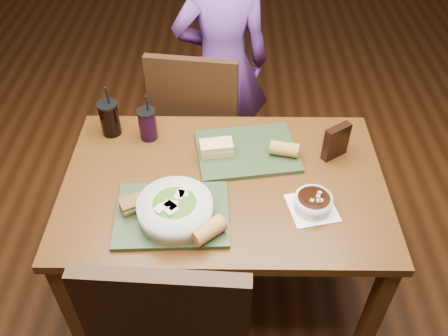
% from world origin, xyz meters
% --- Properties ---
extents(ground, '(6.00, 6.00, 0.00)m').
position_xyz_m(ground, '(0.00, 0.00, 0.00)').
color(ground, '#381C0B').
rests_on(ground, ground).
extents(dining_table, '(1.30, 0.85, 0.75)m').
position_xyz_m(dining_table, '(0.00, 0.00, 0.66)').
color(dining_table, '#48290E').
rests_on(dining_table, ground).
extents(chair_far, '(0.49, 0.49, 1.00)m').
position_xyz_m(chair_far, '(-0.16, 0.62, 0.56)').
color(chair_far, black).
rests_on(chair_far, ground).
extents(diner, '(0.57, 0.41, 1.45)m').
position_xyz_m(diner, '(-0.02, 0.92, 0.72)').
color(diner, '#542B78').
rests_on(diner, ground).
extents(tray_near, '(0.43, 0.34, 0.02)m').
position_xyz_m(tray_near, '(-0.19, -0.19, 0.76)').
color(tray_near, '#23351C').
rests_on(tray_near, dining_table).
extents(tray_far, '(0.47, 0.38, 0.02)m').
position_xyz_m(tray_far, '(0.10, 0.17, 0.76)').
color(tray_far, '#23351C').
rests_on(tray_far, dining_table).
extents(salad_bowl, '(0.27, 0.27, 0.09)m').
position_xyz_m(salad_bowl, '(-0.18, -0.21, 0.81)').
color(salad_bowl, silver).
rests_on(salad_bowl, tray_near).
extents(soup_bowl, '(0.21, 0.21, 0.07)m').
position_xyz_m(soup_bowl, '(0.34, -0.15, 0.78)').
color(soup_bowl, white).
rests_on(soup_bowl, dining_table).
extents(sandwich_near, '(0.11, 0.10, 0.04)m').
position_xyz_m(sandwich_near, '(-0.34, -0.17, 0.79)').
color(sandwich_near, '#593819').
rests_on(sandwich_near, tray_near).
extents(sandwich_far, '(0.15, 0.10, 0.05)m').
position_xyz_m(sandwich_far, '(-0.03, 0.15, 0.80)').
color(sandwich_far, tan).
rests_on(sandwich_far, tray_far).
extents(baguette_near, '(0.14, 0.13, 0.06)m').
position_xyz_m(baguette_near, '(-0.05, -0.30, 0.80)').
color(baguette_near, '#AD7533').
rests_on(baguette_near, tray_near).
extents(baguette_far, '(0.13, 0.08, 0.06)m').
position_xyz_m(baguette_far, '(0.25, 0.14, 0.80)').
color(baguette_far, '#AD7533').
rests_on(baguette_far, tray_far).
extents(cup_cola, '(0.09, 0.09, 0.25)m').
position_xyz_m(cup_cola, '(-0.51, 0.30, 0.83)').
color(cup_cola, black).
rests_on(cup_cola, dining_table).
extents(cup_berry, '(0.08, 0.08, 0.23)m').
position_xyz_m(cup_berry, '(-0.34, 0.27, 0.82)').
color(cup_berry, black).
rests_on(cup_berry, dining_table).
extents(chip_bag, '(0.12, 0.10, 0.15)m').
position_xyz_m(chip_bag, '(0.47, 0.16, 0.83)').
color(chip_bag, black).
rests_on(chip_bag, dining_table).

